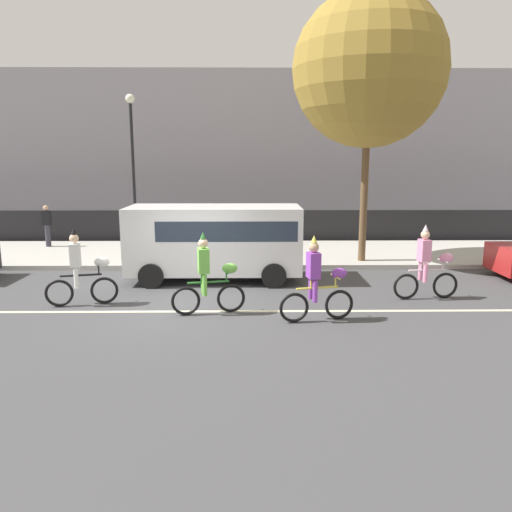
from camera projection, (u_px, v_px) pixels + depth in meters
ground_plane at (191, 305)px, 12.21m from camera, size 80.00×80.00×0.00m
road_centre_line at (189, 311)px, 11.71m from camera, size 36.00×0.14×0.01m
sidewalk_curb at (211, 253)px, 18.57m from camera, size 60.00×5.00×0.15m
fence_line at (216, 227)px, 21.30m from camera, size 40.00×0.08×1.40m
building_backdrop at (249, 152)px, 29.14m from camera, size 28.00×8.00×7.96m
parade_cyclist_zebra at (81, 272)px, 12.09m from camera, size 1.69×0.58×1.92m
parade_cyclist_lime at (209, 278)px, 11.41m from camera, size 1.70×0.55×1.92m
parade_cyclist_purple at (318, 284)px, 10.90m from camera, size 1.69×0.56×1.92m
parade_cyclist_pink at (427, 267)px, 12.65m from camera, size 1.72×0.50×1.92m
parked_van_white at (217, 237)px, 14.62m from camera, size 5.00×2.22×2.18m
street_lamp_post at (132, 147)px, 19.62m from camera, size 0.36×0.36×5.86m
street_tree_near_lamp at (369, 70)px, 15.75m from camera, size 4.90×4.90×8.62m
pedestrian_onlooker at (47, 225)px, 19.49m from camera, size 0.32×0.20×1.62m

